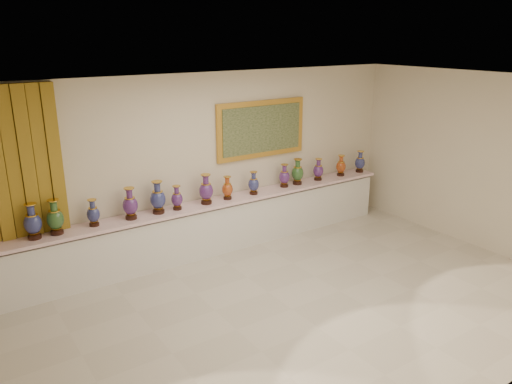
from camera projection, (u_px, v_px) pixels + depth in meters
ground at (292, 309)px, 6.80m from camera, size 8.00×8.00×0.00m
room at (55, 183)px, 6.99m from camera, size 8.00×8.00×8.00m
counter at (210, 228)px, 8.45m from camera, size 7.28×0.48×0.90m
vase_1 at (33, 223)px, 6.77m from camera, size 0.30×0.30×0.51m
vase_2 at (55, 219)px, 6.93m from camera, size 0.25×0.25×0.50m
vase_3 at (93, 214)px, 7.24m from camera, size 0.22×0.22×0.40m
vase_4 at (130, 205)px, 7.50m from camera, size 0.30×0.30×0.49m
vase_5 at (158, 199)px, 7.74m from camera, size 0.29×0.29×0.52m
vase_6 at (177, 199)px, 7.91m from camera, size 0.20×0.20×0.40m
vase_7 at (206, 191)px, 8.17m from camera, size 0.23×0.23×0.50m
vase_8 at (227, 189)px, 8.41m from camera, size 0.23×0.23×0.40m
vase_9 at (254, 184)px, 8.67m from camera, size 0.24×0.24×0.41m
vase_10 at (284, 177)px, 9.09m from camera, size 0.26×0.26×0.43m
vase_11 at (298, 173)px, 9.24m from camera, size 0.28×0.28×0.48m
vase_12 at (318, 170)px, 9.51m from camera, size 0.20×0.20×0.42m
vase_13 at (341, 166)px, 9.81m from camera, size 0.22×0.22×0.41m
vase_14 at (360, 163)px, 10.06m from camera, size 0.24×0.24×0.43m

